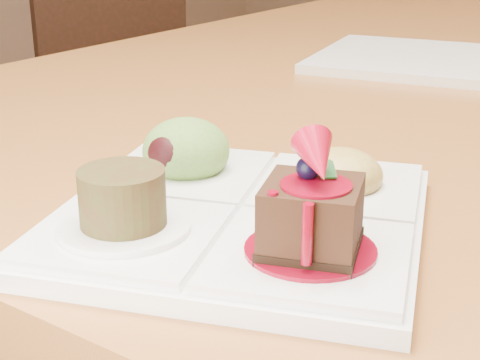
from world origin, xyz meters
The scene contains 3 objects.
chair_left centered at (-0.83, 0.10, 0.47)m, with size 0.48×0.48×0.83m.
sampler_plate centered at (0.07, -0.75, 0.77)m, with size 0.30×0.30×0.09m.
second_plate centered at (-0.05, -0.17, 0.76)m, with size 0.25×0.25×0.01m, color white.
Camera 1 is at (0.32, -1.11, 0.95)m, focal length 55.00 mm.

